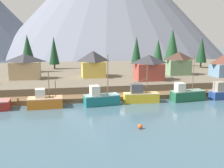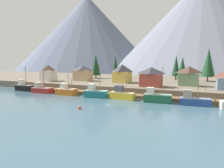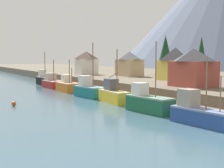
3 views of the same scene
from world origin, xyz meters
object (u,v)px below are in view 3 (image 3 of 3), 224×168
object	(u,v)px
house_tan	(129,64)
house_white	(86,63)
conifer_back_left	(201,53)
fishing_boat_yellow	(113,94)
fishing_boat_blue	(199,113)
fishing_boat_black	(44,80)
conifer_back_right	(165,52)
channel_buoy	(14,104)
fishing_boat_orange	(68,86)
fishing_boat_teal	(89,90)
fishing_boat_green	(148,102)
house_yellow	(175,63)
fishing_boat_red	(52,83)
house_red	(193,67)

from	to	relation	value
house_tan	house_white	distance (m)	14.30
house_tan	conifer_back_left	xyz separation A→B (m)	(6.71, 19.15, 2.83)
fishing_boat_yellow	fishing_boat_blue	distance (m)	18.96
fishing_boat_black	conifer_back_right	bearing A→B (deg)	67.76
conifer_back_right	channel_buoy	xyz separation A→B (m)	(21.34, -46.69, -8.51)
fishing_boat_black	fishing_boat_orange	xyz separation A→B (m)	(19.09, -0.51, -0.15)
fishing_boat_teal	fishing_boat_blue	distance (m)	27.27
house_white	channel_buoy	world-z (taller)	house_white
fishing_boat_teal	conifer_back_right	xyz separation A→B (m)	(-17.48, 32.36, 7.51)
fishing_boat_green	house_yellow	bearing A→B (deg)	124.75
house_white	conifer_back_left	size ratio (longest dim) A/B	0.62
fishing_boat_orange	fishing_boat_blue	bearing A→B (deg)	-1.14
fishing_boat_black	fishing_boat_green	world-z (taller)	fishing_boat_green
fishing_boat_blue	conifer_back_right	distance (m)	55.54
fishing_boat_blue	fishing_boat_black	bearing A→B (deg)	174.42
fishing_boat_black	fishing_boat_red	world-z (taller)	fishing_boat_black
fishing_boat_orange	fishing_boat_green	xyz separation A→B (m)	(29.06, 0.04, 0.11)
fishing_boat_teal	house_white	size ratio (longest dim) A/B	1.50
house_tan	fishing_boat_teal	bearing A→B (deg)	-49.61
house_red	conifer_back_left	size ratio (longest dim) A/B	0.66
house_white	conifer_back_right	xyz separation A→B (m)	(11.96, 19.22, 2.96)
fishing_boat_black	fishing_boat_red	size ratio (longest dim) A/B	1.23
fishing_boat_yellow	house_tan	xyz separation A→B (m)	(-24.99, 19.13, 4.43)
house_tan	house_red	world-z (taller)	house_tan
fishing_boat_black	fishing_boat_green	bearing A→B (deg)	-1.53
fishing_boat_teal	house_red	distance (m)	19.14
fishing_boat_yellow	fishing_boat_black	bearing A→B (deg)	-176.75
conifer_back_right	channel_buoy	bearing A→B (deg)	-65.44
fishing_boat_black	house_white	bearing A→B (deg)	87.22
fishing_boat_black	channel_buoy	distance (m)	36.87
fishing_boat_blue	channel_buoy	xyz separation A→B (m)	(-23.41, -14.66, -0.92)
house_yellow	house_white	distance (m)	31.08
fishing_boat_teal	conifer_back_left	size ratio (longest dim) A/B	0.94
fishing_boat_yellow	fishing_boat_green	bearing A→B (deg)	1.42
house_red	conifer_back_right	distance (m)	37.36
fishing_boat_orange	fishing_boat_yellow	bearing A→B (deg)	-0.32
fishing_boat_black	fishing_boat_teal	distance (m)	29.84
fishing_boat_orange	fishing_boat_teal	distance (m)	10.75
house_yellow	house_red	bearing A→B (deg)	-30.32
house_red	conifer_back_right	world-z (taller)	conifer_back_right
fishing_boat_orange	fishing_boat_blue	size ratio (longest dim) A/B	0.94
fishing_boat_yellow	house_yellow	xyz separation A→B (m)	(-7.44, 19.52, 4.72)
house_white	channel_buoy	xyz separation A→B (m)	(33.30, -27.47, -5.54)
fishing_boat_teal	fishing_boat_yellow	world-z (taller)	fishing_boat_teal
fishing_boat_green	conifer_back_left	world-z (taller)	conifer_back_left
fishing_boat_black	fishing_boat_teal	world-z (taller)	fishing_boat_teal
fishing_boat_teal	house_tan	size ratio (longest dim) A/B	1.27
house_red	channel_buoy	bearing A→B (deg)	-110.67
fishing_boat_orange	house_white	bearing A→B (deg)	143.60
house_tan	channel_buoy	size ratio (longest dim) A/B	11.21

